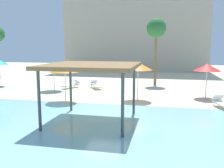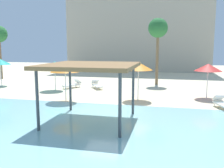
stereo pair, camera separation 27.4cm
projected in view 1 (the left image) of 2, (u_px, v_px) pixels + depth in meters
ground_plane at (105, 111)px, 14.65m from camera, size 80.00×80.00×0.00m
lagoon_water at (74, 144)px, 9.57m from camera, size 44.00×13.50×0.04m
shade_pavilion at (92, 67)px, 11.99m from camera, size 4.41×4.41×2.93m
beach_umbrella_orange_1 at (138, 66)px, 17.26m from camera, size 2.00×2.00×2.69m
beach_umbrella_orange_3 at (65, 68)px, 16.72m from camera, size 2.06×2.06×2.62m
beach_umbrella_teal_4 at (53, 65)px, 21.12m from camera, size 1.95×1.95×2.51m
beach_umbrella_red_5 at (207, 67)px, 18.00m from camera, size 1.95×1.95×2.54m
lounge_chair_0 at (222, 103)px, 15.22m from camera, size 1.04×1.98×0.74m
lounge_chair_1 at (96, 85)px, 22.42m from camera, size 1.52×1.93×0.74m
lounge_chair_3 at (72, 84)px, 22.67m from camera, size 1.41×1.96×0.74m
palm_tree_2 at (156, 30)px, 24.03m from camera, size 1.90×1.90×6.52m
hotel_block_0 at (137, 13)px, 41.17m from camera, size 22.12×10.13×18.72m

